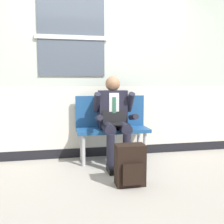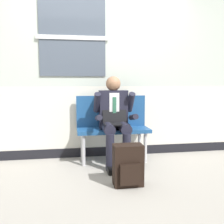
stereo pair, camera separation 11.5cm
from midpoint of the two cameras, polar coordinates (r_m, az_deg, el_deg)
The scene contains 5 objects.
ground_plane at distance 3.61m, azimuth -1.70°, elevation -11.97°, with size 18.00×18.00×0.00m, color #9E9991.
station_wall at distance 3.98m, azimuth -3.25°, elevation 8.82°, with size 5.24×0.16×2.61m.
bench_with_person at distance 3.77m, azimuth -0.95°, elevation -2.56°, with size 1.04×0.42×0.95m.
person_seated at distance 3.56m, azimuth -0.36°, elevation -1.29°, with size 0.57×0.70×1.24m.
backpack at distance 2.92m, azimuth 2.92°, elevation -11.83°, with size 0.33×0.24×0.46m.
Camera 1 is at (-0.63, -3.36, 1.15)m, focal length 40.95 mm.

